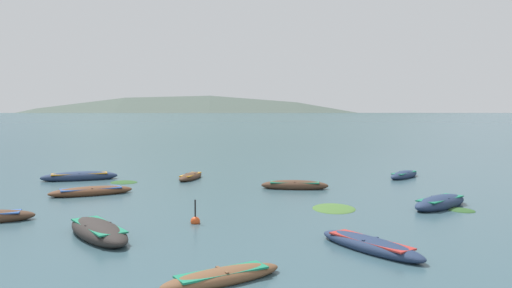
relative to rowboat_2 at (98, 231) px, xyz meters
The scene contains 15 objects.
ground_plane 1491.89m from the rowboat_2, 89.84° to the left, with size 6000.00×6000.00×0.00m, color #385660.
mountain_2 1868.57m from the rowboat_2, 91.08° to the left, with size 1868.94×1868.94×454.42m, color #56665B.
rowboat_2 is the anchor object (origin of this frame).
rowboat_3 21.09m from the rowboat_2, 42.44° to the left, with size 3.01×3.16×0.55m.
rowboat_5 6.30m from the rowboat_2, 47.55° to the right, with size 3.32×2.36×0.43m.
rowboat_6 14.41m from the rowboat_2, 82.06° to the left, with size 1.76×3.26×0.50m.
rowboat_7 15.09m from the rowboat_2, 108.72° to the left, with size 4.71×2.45×0.66m.
rowboat_8 12.91m from the rowboat_2, 51.67° to the left, with size 3.80×1.60×0.59m.
rowboat_9 14.49m from the rowboat_2, 18.22° to the left, with size 3.69×3.34×0.66m.
rowboat_11 9.10m from the rowboat_2, 106.71° to the left, with size 4.26×2.69×0.53m.
rowboat_12 8.98m from the rowboat_2, 13.08° to the right, with size 2.98×3.92×0.50m.
mooring_buoy 3.68m from the rowboat_2, 31.57° to the left, with size 0.37×0.37×1.02m.
weed_patch_0 13.16m from the rowboat_2, 98.19° to the left, with size 1.50×1.72×0.14m, color #2D5628.
weed_patch_1 10.04m from the rowboat_2, 26.48° to the left, with size 1.87×2.41×0.14m, color #477033.
weed_patch_3 14.87m from the rowboat_2, 14.85° to the left, with size 1.26×1.03×0.14m, color #2D5628.
Camera 1 is at (0.41, -8.78, 4.27)m, focal length 35.04 mm.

